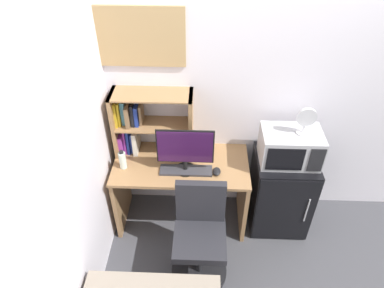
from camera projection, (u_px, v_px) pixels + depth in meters
name	position (u px, v px, depth m)	size (l,w,h in m)	color
wall_back	(338.00, 94.00, 3.00)	(6.40, 0.04, 2.60)	silver
wall_left	(31.00, 247.00, 1.79)	(0.04, 4.40, 2.60)	silver
desk	(182.00, 182.00, 3.27)	(1.21, 0.61, 0.75)	#997047
hutch_bookshelf	(142.00, 122.00, 3.09)	(0.70, 0.26, 0.61)	#997047
monitor	(185.00, 149.00, 2.91)	(0.48, 0.18, 0.43)	black
keyboard	(186.00, 170.00, 3.04)	(0.46, 0.13, 0.02)	#333338
computer_mouse	(217.00, 171.00, 3.02)	(0.07, 0.10, 0.04)	black
water_bottle	(123.00, 160.00, 3.04)	(0.06, 0.06, 0.18)	silver
mini_fridge	(280.00, 192.00, 3.33)	(0.54, 0.53, 0.80)	black
microwave	(290.00, 147.00, 2.99)	(0.51, 0.35, 0.29)	#ADADB2
desk_fan	(306.00, 120.00, 2.81)	(0.16, 0.11, 0.25)	silver
desk_chair	(200.00, 238.00, 2.90)	(0.49, 0.49, 0.92)	black
wall_corkboard	(140.00, 37.00, 2.72)	(0.72, 0.02, 0.48)	tan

